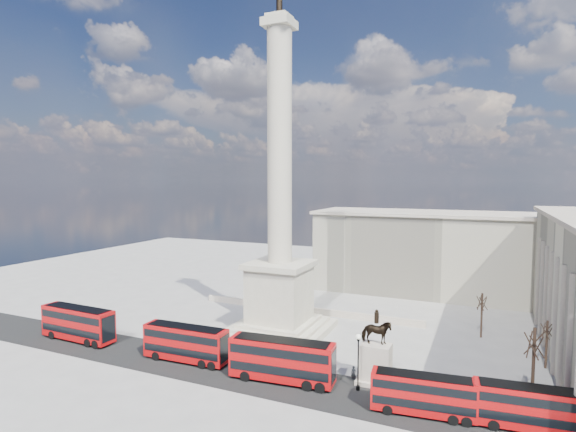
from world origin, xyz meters
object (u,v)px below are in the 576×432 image
Objects in this scene: red_bus_b at (282,360)px; pedestrian_walking at (354,374)px; red_bus_a at (186,343)px; red_bus_d at (534,408)px; red_bus_e at (78,323)px; equestrian_statue at (376,358)px; pedestrian_standing at (434,381)px; red_bus_c at (424,394)px; victorian_lamp at (358,357)px; nelsons_column at (280,248)px; pedestrian_crossing at (399,380)px.

red_bus_b is 7.13× the size of pedestrian_walking.
red_bus_a is 38.81m from red_bus_d.
equestrian_statue is (42.07, 3.79, 0.44)m from red_bus_e.
pedestrian_standing is (48.24, 5.14, -1.71)m from red_bus_e.
red_bus_d is 0.85× the size of red_bus_e.
red_bus_d reaches higher than pedestrian_standing.
red_bus_d is at bearing 0.70° from red_bus_c.
equestrian_statue is at bearing 10.95° from pedestrian_walking.
victorian_lamp is (8.42, 1.48, 1.12)m from red_bus_b.
red_bus_c is 0.84× the size of red_bus_e.
red_bus_e is at bearing 174.63° from red_bus_b.
red_bus_c is 7.70m from equestrian_statue.
pedestrian_crossing is (19.81, -11.19, -11.96)m from nelsons_column.
nelsons_column reaches higher than red_bus_b.
red_bus_a is at bearing 173.52° from red_bus_b.
red_bus_c reaches higher than pedestrian_crossing.
victorian_lamp is at bearing -1.55° from pedestrian_standing.
red_bus_e reaches higher than pedestrian_standing.
nelsons_column is 4.05× the size of red_bus_b.
pedestrian_standing is at bearing -22.69° from nelsons_column.
red_bus_d is (38.81, -0.15, -0.24)m from red_bus_a.
nelsons_column is 37.38m from red_bus_d.
red_bus_d is at bearing -4.45° from victorian_lamp.
pedestrian_walking is at bearing 117.40° from victorian_lamp.
red_bus_d is 6.17× the size of pedestrian_standing.
red_bus_e is 6.28× the size of pedestrian_crossing.
red_bus_d is at bearing -13.68° from equestrian_statue.
red_bus_b reaches higher than pedestrian_walking.
red_bus_a is 1.32× the size of equestrian_statue.
red_bus_e is 39.79m from pedestrian_walking.
red_bus_a is at bearing -113.00° from nelsons_column.
victorian_lamp is at bearing -60.66° from pedestrian_walking.
nelsons_column is at bearing 64.83° from red_bus_a.
red_bus_a is (-6.24, -14.71, -10.52)m from nelsons_column.
equestrian_statue is 3.28m from pedestrian_walking.
victorian_lamp is (22.00, 1.16, 1.30)m from red_bus_a.
nelsons_column is at bearing 110.89° from red_bus_b.
victorian_lamp is (-7.24, 2.51, 1.59)m from red_bus_c.
red_bus_d is 5.36× the size of pedestrian_crossing.
equestrian_statue is (23.41, 3.60, 0.60)m from red_bus_a.
victorian_lamp is 3.66m from pedestrian_walking.
red_bus_b reaches higher than pedestrian_crossing.
pedestrian_walking is 1.03× the size of pedestrian_standing.
nelsons_column is 29.84× the size of pedestrian_standing.
red_bus_c is at bearing 0.22° from red_bus_e.
red_bus_a reaches higher than pedestrian_walking.
equestrian_statue reaches higher than pedestrian_walking.
red_bus_b is 6.41× the size of pedestrian_crossing.
red_bus_e is 7.22× the size of pedestrian_standing.
pedestrian_standing is (29.57, 4.95, -1.56)m from red_bus_a.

